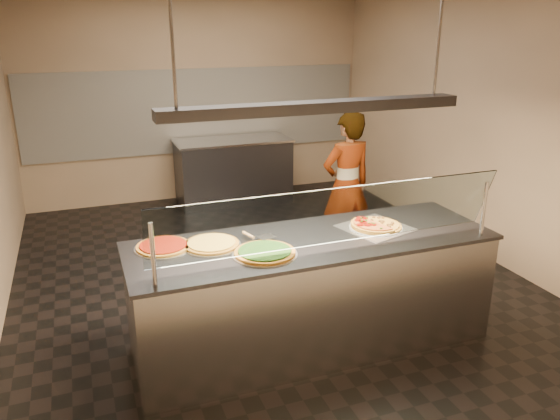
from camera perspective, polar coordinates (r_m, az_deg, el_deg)
name	(u,v)px	position (r m, az deg, el deg)	size (l,w,h in m)	color
ground	(266,276)	(5.80, -1.47, -6.88)	(5.00, 6.00, 0.02)	black
wall_back	(197,97)	(8.19, -8.62, 11.64)	(5.00, 0.02, 3.00)	tan
wall_front	(470,249)	(2.76, 19.21, -3.91)	(5.00, 0.02, 3.00)	tan
wall_right	(477,119)	(6.57, 19.86, 8.93)	(0.02, 6.00, 3.00)	tan
tile_band	(199,111)	(8.19, -8.51, 10.23)	(4.90, 0.02, 1.20)	silver
serving_counter	(312,292)	(4.45, 3.35, -8.57)	(2.88, 0.94, 0.93)	#B7B7BC
sneeze_guard	(334,217)	(3.86, 5.61, -0.74)	(2.64, 0.18, 0.54)	#B7B7BC
perforated_tray	(375,227)	(4.54, 9.95, -1.77)	(0.61, 0.61, 0.01)	silver
half_pizza_pepperoni	(365,225)	(4.48, 8.86, -1.59)	(0.31, 0.45, 0.05)	#945E1D
half_pizza_sausage	(386,223)	(4.58, 11.02, -1.36)	(0.31, 0.45, 0.04)	#945E1D
pizza_spinach	(265,252)	(3.97, -1.61, -4.43)	(0.48, 0.48, 0.03)	silver
pizza_cheese	(211,244)	(4.16, -7.17, -3.50)	(0.44, 0.44, 0.03)	silver
pizza_tomato	(163,246)	(4.17, -12.10, -3.70)	(0.43, 0.43, 0.03)	silver
pizza_spatula	(255,235)	(4.24, -2.58, -2.66)	(0.23, 0.22, 0.02)	#B7B7BC
prep_table	(233,171)	(8.04, -4.89, 4.12)	(1.65, 0.74, 0.93)	#38383E
worker	(346,186)	(6.05, 6.96, 2.53)	(0.60, 0.39, 1.64)	#23222A
heat_lamp_housing	(316,107)	(3.99, 3.77, 10.68)	(2.30, 0.18, 0.08)	#38383E
lamp_rod_left	(171,28)	(3.65, -11.29, 18.19)	(0.02, 0.02, 1.01)	#B7B7BC
lamp_rod_right	(440,27)	(4.45, 16.37, 17.91)	(0.02, 0.02, 1.01)	#B7B7BC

